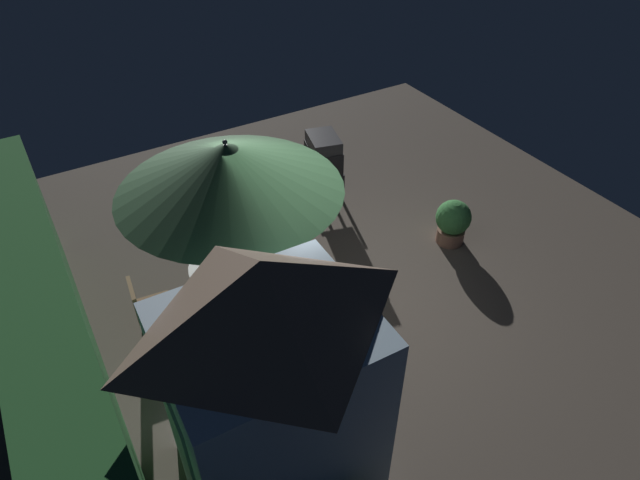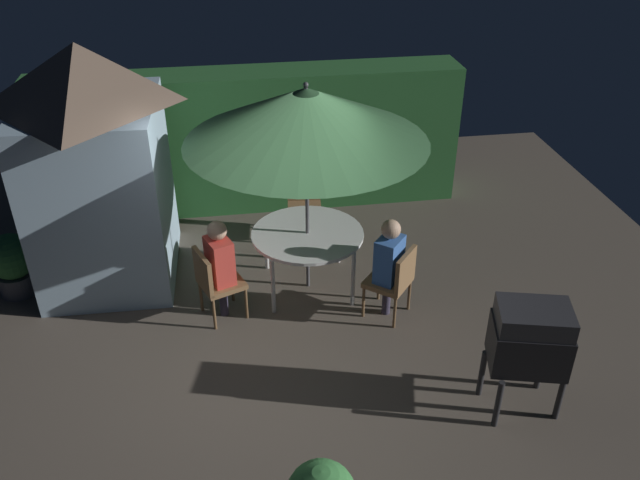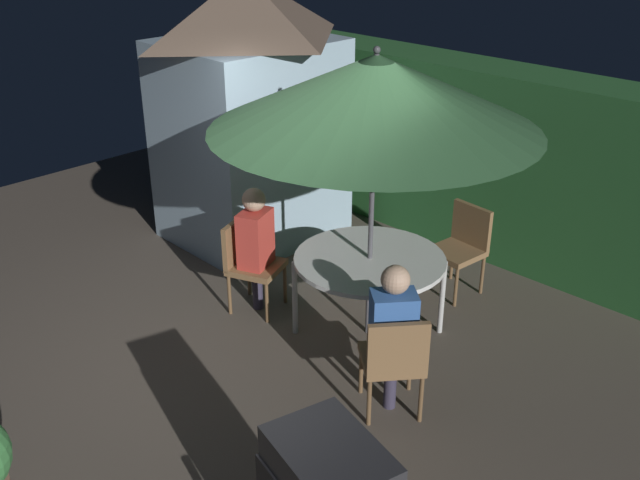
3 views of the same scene
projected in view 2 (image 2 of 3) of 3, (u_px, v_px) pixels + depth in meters
name	position (u px, v px, depth m)	size (l,w,h in m)	color
ground_plane	(276.00, 350.00, 7.23)	(11.00, 11.00, 0.00)	brown
hedge_backdrop	(250.00, 140.00, 9.64)	(6.13, 0.74, 2.05)	#28602D
garden_shed	(97.00, 166.00, 7.76)	(1.66, 1.91, 2.96)	#9EBCD1
patio_table	(308.00, 236.00, 7.89)	(1.35, 1.35, 0.78)	white
patio_umbrella	(306.00, 115.00, 7.09)	(2.73, 2.73, 2.62)	#4C4C51
bbq_grill	(530.00, 339.00, 6.08)	(0.80, 0.66, 1.20)	black
chair_near_shed	(214.00, 280.00, 7.46)	(0.60, 0.60, 0.90)	olive
chair_far_side	(395.00, 279.00, 7.49)	(0.65, 0.65, 0.90)	olive
chair_toward_hedge	(304.00, 201.00, 9.08)	(0.50, 0.51, 0.90)	olive
potted_plant_by_grill	(12.00, 263.00, 7.93)	(0.56, 0.56, 0.80)	#4C4C51
person_in_red	(220.00, 259.00, 7.36)	(0.35, 0.40, 1.26)	#CC3D33
person_in_blue	(389.00, 257.00, 7.39)	(0.40, 0.41, 1.26)	#3866B2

